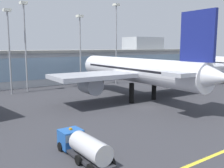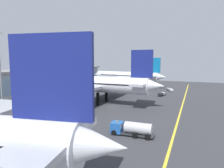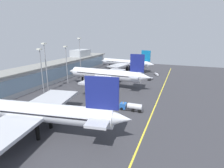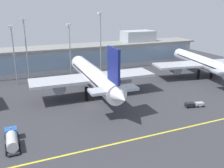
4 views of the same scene
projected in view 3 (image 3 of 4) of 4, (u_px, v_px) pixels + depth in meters
name	position (u px, v px, depth m)	size (l,w,h in m)	color
ground_plane	(117.00, 90.00, 94.02)	(190.96, 190.96, 0.00)	#38383D
taxiway_centreline_stripe	(160.00, 95.00, 86.20)	(152.77, 0.50, 0.01)	yellow
terminal_building	(51.00, 72.00, 110.08)	(139.40, 14.00, 16.54)	#ADB2B7
airliner_near_left	(32.00, 112.00, 51.56)	(43.58, 58.15, 18.15)	black
airliner_near_right	(106.00, 75.00, 98.06)	(40.74, 49.51, 18.88)	black
airliner_far_right	(126.00, 63.00, 143.58)	(41.57, 47.63, 16.90)	black
fuel_tanker_truck	(131.00, 106.00, 68.47)	(3.03, 9.08, 2.90)	black
baggage_tug_near	(150.00, 79.00, 114.27)	(5.79, 2.85, 1.40)	black
service_truck_far	(156.00, 74.00, 127.63)	(5.65, 4.04, 1.40)	black
apron_light_mast_west	(45.00, 60.00, 88.15)	(1.80, 1.80, 24.44)	gray
apron_light_mast_centre	(41.00, 65.00, 84.00)	(1.80, 1.80, 22.08)	gray
apron_light_mast_east	(80.00, 53.00, 113.52)	(1.80, 1.80, 26.39)	gray
apron_light_mast_far_east	(66.00, 59.00, 103.31)	(1.80, 1.80, 22.07)	gray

